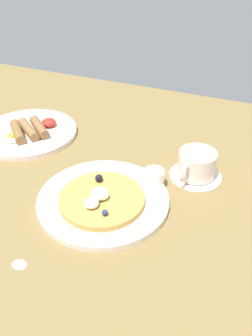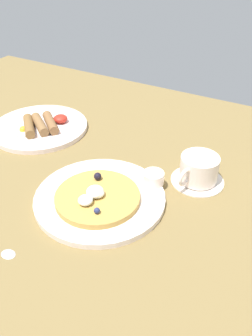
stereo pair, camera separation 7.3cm
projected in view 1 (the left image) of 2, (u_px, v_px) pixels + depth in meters
ground_plane at (104, 184)px, 81.81cm from camera, size 173.88×112.44×3.00cm
pancake_plate at (103, 200)px, 73.90cm from camera, size 28.01×28.01×1.31cm
pancake_with_berries at (101, 199)px, 71.78cm from camera, size 17.88×17.88×3.51cm
syrup_ramekin at (154, 176)px, 77.39cm from camera, size 4.73×4.73×2.76cm
breakfast_plate at (28, 132)px, 97.55cm from camera, size 27.21×27.21×1.35cm
fried_breakfast at (29, 129)px, 95.24cm from camera, size 13.68×14.72×2.80cm
coffee_saucer at (195, 175)px, 81.63cm from camera, size 12.16×12.16×0.63cm
coffee_cup at (197, 164)px, 79.56cm from camera, size 8.64×11.57×6.00cm
teaspoon at (0, 258)px, 61.61cm from camera, size 16.80×2.48×0.60cm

